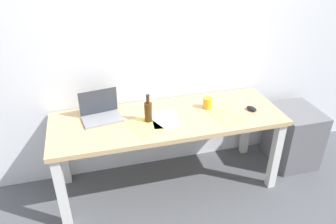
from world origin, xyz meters
The scene contains 11 objects.
ground_plane centered at (0.00, 0.00, 0.00)m, with size 8.00×8.00×0.00m, color #515459.
back_wall centered at (0.00, 0.40, 1.30)m, with size 5.20×0.08×2.60m, color white.
desk centered at (0.00, 0.00, 0.63)m, with size 1.95×0.67×0.73m.
laptop_left centered at (-0.54, 0.13, 0.78)m, with size 0.35×0.25×0.23m.
beer_bottle centered at (-0.17, -0.02, 0.82)m, with size 0.06×0.06×0.24m.
computer_mouse centered at (0.73, -0.07, 0.74)m, with size 0.06×0.10×0.03m, color black.
coffee_mug centered at (0.38, 0.07, 0.77)m, with size 0.08×0.08×0.10m, color gold.
paper_sheet_center centered at (-0.03, -0.02, 0.73)m, with size 0.21×0.30×0.00m, color white.
paper_sheet_front_right centered at (0.48, -0.11, 0.73)m, with size 0.21×0.30×0.00m, color #F4E06B.
paper_yellow_folder centered at (-0.22, -0.09, 0.73)m, with size 0.21×0.30×0.00m, color #F4E06B.
filing_cabinet centered at (1.31, 0.02, 0.29)m, with size 0.40×0.48×0.59m, color slate.
Camera 1 is at (-0.61, -2.27, 2.11)m, focal length 34.71 mm.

